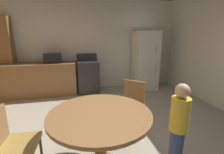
% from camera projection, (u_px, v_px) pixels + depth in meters
% --- Properties ---
extents(ground_plane, '(14.00, 14.00, 0.00)m').
position_uv_depth(ground_plane, '(115.00, 150.00, 2.32)').
color(ground_plane, '#A89E89').
extents(wall_back, '(5.64, 0.12, 2.70)m').
position_uv_depth(wall_back, '(91.00, 45.00, 4.88)').
color(wall_back, silver).
rests_on(wall_back, ground).
extents(kitchen_counter, '(2.02, 0.60, 0.90)m').
position_uv_depth(kitchen_counter, '(39.00, 79.00, 4.40)').
color(kitchen_counter, olive).
rests_on(kitchen_counter, ground).
extents(pantry_column, '(0.44, 0.36, 2.10)m').
position_uv_depth(pantry_column, '(6.00, 58.00, 4.24)').
color(pantry_column, olive).
rests_on(pantry_column, ground).
extents(oven_range, '(0.60, 0.60, 1.10)m').
position_uv_depth(oven_range, '(88.00, 76.00, 4.69)').
color(oven_range, '#2D2B28').
rests_on(oven_range, ground).
extents(refrigerator, '(0.68, 0.68, 1.76)m').
position_uv_depth(refrigerator, '(145.00, 60.00, 4.93)').
color(refrigerator, silver).
rests_on(refrigerator, ground).
extents(microwave, '(0.44, 0.32, 0.26)m').
position_uv_depth(microwave, '(53.00, 58.00, 4.34)').
color(microwave, black).
rests_on(microwave, kitchen_counter).
extents(dining_table, '(1.19, 1.19, 0.76)m').
position_uv_depth(dining_table, '(100.00, 125.00, 1.87)').
color(dining_table, olive).
rests_on(dining_table, ground).
extents(chair_west, '(0.42, 0.42, 0.87)m').
position_uv_depth(chair_west, '(11.00, 141.00, 1.73)').
color(chair_west, olive).
rests_on(chair_west, ground).
extents(chair_northeast, '(0.56, 0.56, 0.87)m').
position_uv_depth(chair_northeast, '(131.00, 103.00, 2.71)').
color(chair_northeast, olive).
rests_on(chair_northeast, ground).
extents(person_child, '(0.25, 0.25, 1.09)m').
position_uv_depth(person_child, '(179.00, 124.00, 1.92)').
color(person_child, '#3D4C84').
rests_on(person_child, ground).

